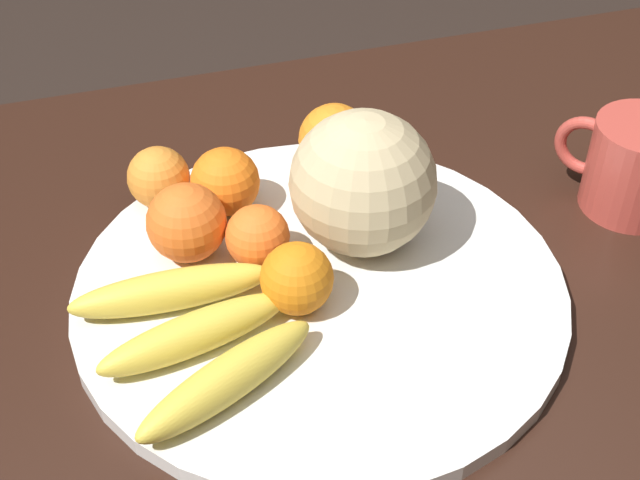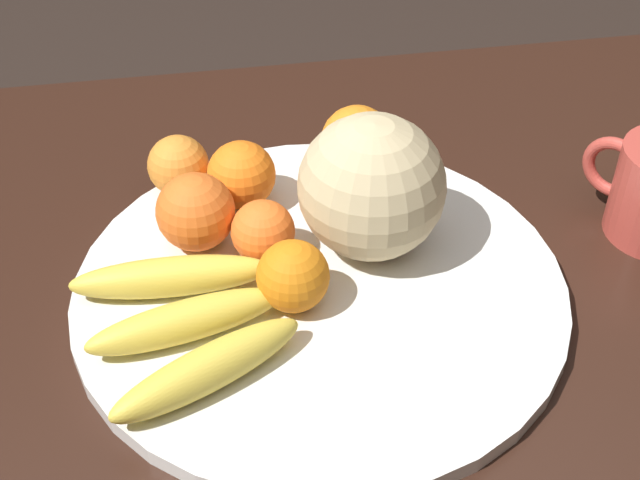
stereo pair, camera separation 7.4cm
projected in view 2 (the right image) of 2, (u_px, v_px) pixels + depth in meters
kitchen_table at (401, 387)px, 0.83m from camera, size 1.39×0.89×0.71m
fruit_bowl at (320, 290)px, 0.78m from camera, size 0.43×0.43×0.02m
melon at (372, 187)px, 0.77m from camera, size 0.13×0.13×0.13m
banana_bunch at (190, 320)px, 0.71m from camera, size 0.19×0.18×0.04m
orange_front_left at (196, 212)px, 0.79m from camera, size 0.07×0.07×0.07m
orange_front_right at (357, 142)px, 0.87m from camera, size 0.07×0.07×0.07m
orange_mid_center at (241, 175)px, 0.84m from camera, size 0.07×0.07×0.07m
orange_back_left at (293, 276)px, 0.73m from camera, size 0.06×0.06×0.06m
orange_back_right at (178, 166)px, 0.85m from camera, size 0.06×0.06×0.06m
orange_top_small at (263, 231)px, 0.78m from camera, size 0.06×0.06×0.06m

